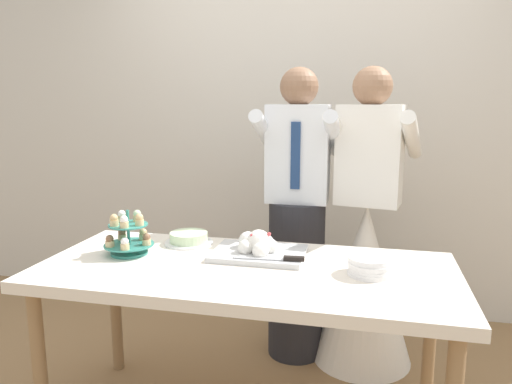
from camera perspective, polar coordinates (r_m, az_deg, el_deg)
rear_wall at (r=3.45m, az=4.85°, el=10.14°), size 5.20×0.10×2.90m
dessert_table at (r=2.16m, az=-1.26°, el=-10.54°), size 1.80×0.80×0.78m
cupcake_stand at (r=2.34m, az=-14.70°, el=-4.99°), size 0.23×0.23×0.21m
main_cake_tray at (r=2.25m, az=0.27°, el=-6.60°), size 0.44×0.31×0.12m
plate_stack at (r=2.07m, az=13.22°, el=-8.41°), size 0.19×0.19×0.08m
round_cake at (r=2.47m, az=-7.88°, el=-5.41°), size 0.24×0.24×0.06m
person_groom at (r=2.79m, az=4.81°, el=-4.58°), size 0.46×0.49×1.66m
person_bride at (r=2.83m, az=12.65°, el=-8.09°), size 0.57×0.56×1.66m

